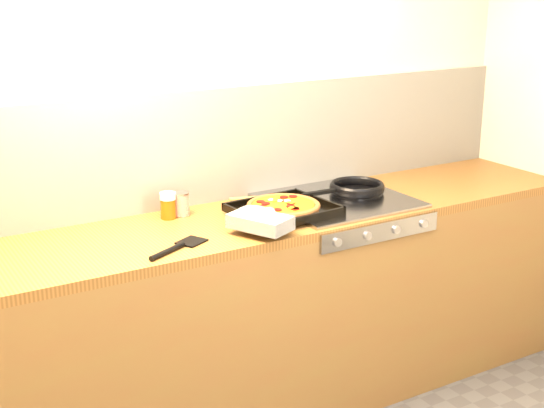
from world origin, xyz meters
TOP-DOWN VIEW (x-y plane):
  - room_shell at (0.00, 1.39)m, footprint 3.20×3.20m
  - counter_run at (0.00, 1.10)m, footprint 3.20×0.62m
  - stovetop at (0.45, 1.10)m, footprint 0.60×0.56m
  - pizza_on_tray at (0.08, 1.01)m, footprint 0.52×0.48m
  - frying_pan at (0.57, 1.12)m, footprint 0.42×0.25m
  - tomato_can at (-0.22, 1.28)m, footprint 0.09×0.09m
  - juice_glass at (-0.29, 1.27)m, footprint 0.07×0.07m
  - wooden_spoon at (0.21, 1.29)m, footprint 0.29×0.12m
  - black_spatula at (-0.40, 0.91)m, footprint 0.27×0.17m

SIDE VIEW (x-z plane):
  - counter_run at x=0.00m, z-range 0.00..0.90m
  - stovetop at x=0.45m, z-range 0.90..0.92m
  - black_spatula at x=-0.40m, z-range 0.90..0.92m
  - wooden_spoon at x=0.21m, z-range 0.90..0.92m
  - frying_pan at x=0.57m, z-range 0.92..0.96m
  - pizza_on_tray at x=0.08m, z-range 0.91..0.98m
  - tomato_can at x=-0.22m, z-range 0.90..1.00m
  - juice_glass at x=-0.29m, z-range 0.90..1.01m
  - room_shell at x=0.00m, z-range -0.45..2.75m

